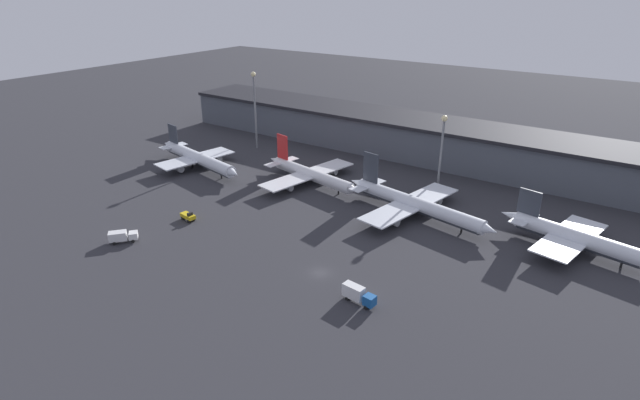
% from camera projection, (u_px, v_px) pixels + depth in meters
% --- Properties ---
extents(ground, '(600.00, 600.00, 0.00)m').
position_uv_depth(ground, '(320.00, 273.00, 110.01)').
color(ground, '#2D2D33').
extents(terminal_building, '(231.78, 23.99, 13.75)m').
position_uv_depth(terminal_building, '(460.00, 145.00, 172.62)').
color(terminal_building, '#4C515B').
rests_on(terminal_building, ground).
extents(airplane_0, '(45.55, 27.99, 12.33)m').
position_uv_depth(airplane_0, '(198.00, 158.00, 169.97)').
color(airplane_0, silver).
rests_on(airplane_0, ground).
extents(airplane_1, '(39.90, 35.62, 13.20)m').
position_uv_depth(airplane_1, '(310.00, 174.00, 157.17)').
color(airplane_1, silver).
rests_on(airplane_1, ground).
extents(airplane_2, '(47.09, 36.32, 14.17)m').
position_uv_depth(airplane_2, '(415.00, 204.00, 135.49)').
color(airplane_2, silver).
rests_on(airplane_2, ground).
extents(airplane_3, '(37.23, 27.40, 12.15)m').
position_uv_depth(airplane_3, '(575.00, 238.00, 117.46)').
color(airplane_3, silver).
rests_on(airplane_3, ground).
extents(service_vehicle_0, '(4.77, 2.67, 2.52)m').
position_uv_depth(service_vehicle_0, '(188.00, 216.00, 133.80)').
color(service_vehicle_0, gold).
rests_on(service_vehicle_0, ground).
extents(service_vehicle_1, '(7.44, 2.85, 3.50)m').
position_uv_depth(service_vehicle_1, '(358.00, 294.00, 99.18)').
color(service_vehicle_1, '#195199').
rests_on(service_vehicle_1, ground).
extents(service_vehicle_3, '(6.16, 6.67, 2.91)m').
position_uv_depth(service_vehicle_3, '(122.00, 236.00, 122.29)').
color(service_vehicle_3, white).
rests_on(service_vehicle_3, ground).
extents(lamp_post_0, '(1.80, 1.80, 28.85)m').
position_uv_depth(lamp_post_0, '(255.00, 101.00, 184.92)').
color(lamp_post_0, slate).
rests_on(lamp_post_0, ground).
extents(lamp_post_1, '(1.80, 1.80, 23.17)m').
position_uv_depth(lamp_post_1, '(442.00, 143.00, 148.41)').
color(lamp_post_1, slate).
rests_on(lamp_post_1, ground).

